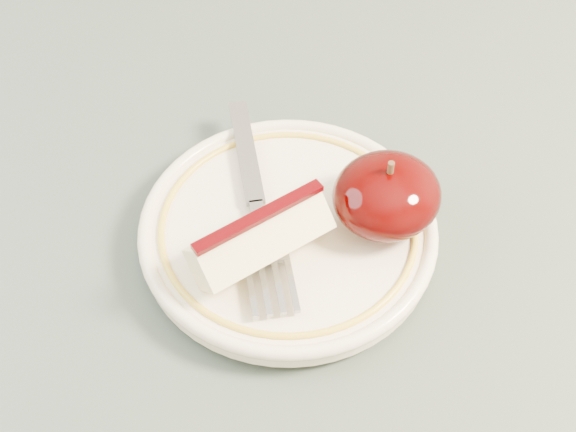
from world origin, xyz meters
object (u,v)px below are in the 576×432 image
table (205,368)px  fork (256,205)px  apple_half (387,195)px  plate (288,230)px

table → fork: 0.13m
apple_half → plate: bearing=155.3°
table → plate: 0.12m
table → apple_half: 0.18m
plate → apple_half: bearing=-24.7°
plate → apple_half: (0.05, -0.02, 0.02)m
apple_half → fork: (-0.06, 0.05, -0.02)m
plate → fork: (-0.01, 0.02, 0.01)m
table → apple_half: size_ratio=13.49×
plate → apple_half: size_ratio=2.76×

